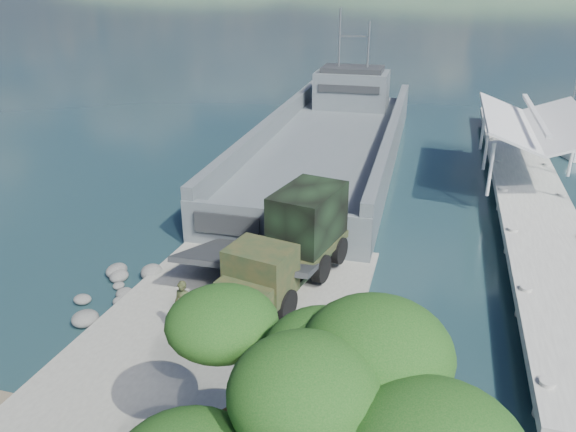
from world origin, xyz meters
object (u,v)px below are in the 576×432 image
object	(u,v)px
military_truck	(293,241)
soldier	(184,314)
landing_craft	(330,150)
overhang_tree	(312,418)
pier	(528,173)
sailboat_near	(565,147)

from	to	relation	value
military_truck	soldier	size ratio (longest dim) A/B	4.40
landing_craft	military_truck	bearing A→B (deg)	-84.74
soldier	overhang_tree	world-z (taller)	overhang_tree
landing_craft	overhang_tree	world-z (taller)	landing_craft
military_truck	soldier	bearing A→B (deg)	-106.15
landing_craft	military_truck	distance (m)	19.35
pier	overhang_tree	xyz separation A→B (m)	(-7.47, -28.44, 3.73)
pier	sailboat_near	world-z (taller)	sailboat_near
soldier	overhang_tree	distance (m)	11.09
sailboat_near	military_truck	bearing A→B (deg)	-141.35
pier	soldier	bearing A→B (deg)	-124.65
sailboat_near	overhang_tree	size ratio (longest dim) A/B	0.98
military_truck	sailboat_near	xyz separation A→B (m)	(15.52, 26.72, -2.03)
military_truck	overhang_tree	distance (m)	14.08
pier	sailboat_near	distance (m)	12.30
pier	overhang_tree	world-z (taller)	overhang_tree
sailboat_near	pier	bearing A→B (deg)	-131.23
pier	overhang_tree	size ratio (longest dim) A/B	6.01
landing_craft	military_truck	xyz separation A→B (m)	(2.23, -19.16, 1.48)
landing_craft	soldier	xyz separation A→B (m)	(-0.59, -24.41, 0.54)
military_truck	soldier	xyz separation A→B (m)	(-2.81, -5.25, -0.93)
pier	soldier	world-z (taller)	pier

